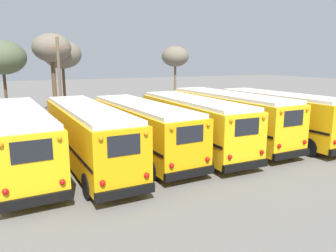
{
  "coord_description": "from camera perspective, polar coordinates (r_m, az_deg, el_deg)",
  "views": [
    {
      "loc": [
        -8.14,
        -16.62,
        5.41
      ],
      "look_at": [
        0.0,
        0.22,
        1.63
      ],
      "focal_mm": 35.0,
      "sensor_mm": 36.0,
      "label": 1
    }
  ],
  "objects": [
    {
      "name": "ground_plane",
      "position": [
        19.29,
        0.29,
        -4.88
      ],
      "size": [
        160.0,
        160.0,
        0.0
      ],
      "primitive_type": "plane",
      "color": "#66635E"
    },
    {
      "name": "school_bus_0",
      "position": [
        17.5,
        -24.46,
        -1.87
      ],
      "size": [
        3.09,
        10.91,
        3.11
      ],
      "color": "yellow",
      "rests_on": "ground"
    },
    {
      "name": "school_bus_1",
      "position": [
        17.2,
        -13.83,
        -1.31
      ],
      "size": [
        2.75,
        11.0,
        3.14
      ],
      "color": "#E5A00C",
      "rests_on": "ground"
    },
    {
      "name": "school_bus_2",
      "position": [
        18.62,
        -4.62,
        -0.25
      ],
      "size": [
        3.03,
        10.48,
        3.04
      ],
      "color": "#E5A00C",
      "rests_on": "ground"
    },
    {
      "name": "school_bus_3",
      "position": [
        19.67,
        4.36,
        0.61
      ],
      "size": [
        2.65,
        10.19,
        3.18
      ],
      "color": "yellow",
      "rests_on": "ground"
    },
    {
      "name": "school_bus_4",
      "position": [
        22.02,
        10.49,
        1.77
      ],
      "size": [
        2.82,
        10.98,
        3.29
      ],
      "color": "yellow",
      "rests_on": "ground"
    },
    {
      "name": "school_bus_5",
      "position": [
        23.13,
        18.67,
        1.76
      ],
      "size": [
        3.04,
        9.86,
        3.25
      ],
      "color": "#EAAA0F",
      "rests_on": "ground"
    },
    {
      "name": "utility_pole",
      "position": [
        29.39,
        -18.36,
        7.78
      ],
      "size": [
        1.8,
        0.25,
        7.29
      ],
      "color": "brown",
      "rests_on": "ground"
    },
    {
      "name": "bare_tree_0",
      "position": [
        35.07,
        -19.58,
        12.56
      ],
      "size": [
        3.74,
        3.74,
        8.01
      ],
      "color": "brown",
      "rests_on": "ground"
    },
    {
      "name": "bare_tree_1",
      "position": [
        32.96,
        -26.9,
        10.6
      ],
      "size": [
        4.07,
        4.07,
        7.19
      ],
      "color": "#473323",
      "rests_on": "ground"
    },
    {
      "name": "bare_tree_2",
      "position": [
        42.37,
        1.26,
        11.98
      ],
      "size": [
        3.44,
        3.44,
        7.17
      ],
      "color": "brown",
      "rests_on": "ground"
    },
    {
      "name": "bare_tree_3",
      "position": [
        38.07,
        -17.95,
        11.75
      ],
      "size": [
        4.1,
        4.1,
        7.57
      ],
      "color": "brown",
      "rests_on": "ground"
    },
    {
      "name": "fence_line",
      "position": [
        26.22,
        -7.33,
        1.6
      ],
      "size": [
        23.91,
        0.06,
        1.42
      ],
      "color": "#939399",
      "rests_on": "ground"
    }
  ]
}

